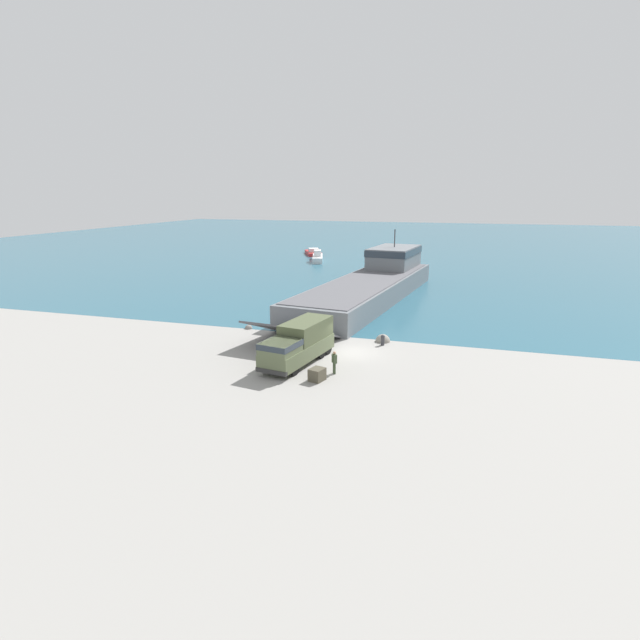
% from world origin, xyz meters
% --- Properties ---
extents(ground_plane, '(240.00, 240.00, 0.00)m').
position_xyz_m(ground_plane, '(0.00, 0.00, 0.00)').
color(ground_plane, gray).
extents(water_surface, '(240.00, 180.00, 0.01)m').
position_xyz_m(water_surface, '(0.00, 94.16, 0.00)').
color(water_surface, '#285B70').
rests_on(water_surface, ground_plane).
extents(landing_craft, '(11.96, 39.88, 7.58)m').
position_xyz_m(landing_craft, '(-2.52, 22.86, 1.84)').
color(landing_craft, slate).
rests_on(landing_craft, ground_plane).
extents(military_truck, '(3.72, 7.97, 3.00)m').
position_xyz_m(military_truck, '(-3.17, -3.53, 1.54)').
color(military_truck, '#566042').
rests_on(military_truck, ground_plane).
extents(soldier_on_ramp, '(0.46, 0.49, 1.66)m').
position_xyz_m(soldier_on_ramp, '(0.02, -5.05, 0.95)').
color(soldier_on_ramp, '#3D4C33').
rests_on(soldier_on_ramp, ground_plane).
extents(moored_boat_a, '(5.65, 7.99, 1.37)m').
position_xyz_m(moored_boat_a, '(-22.41, 61.28, 0.45)').
color(moored_boat_a, '#B22323').
rests_on(moored_boat_a, ground_plane).
extents(moored_boat_b, '(3.98, 8.22, 2.15)m').
position_xyz_m(moored_boat_b, '(-18.55, 51.66, 0.71)').
color(moored_boat_b, white).
rests_on(moored_boat_b, ground_plane).
extents(mooring_bollard, '(0.36, 0.36, 0.91)m').
position_xyz_m(mooring_bollard, '(2.13, 2.69, 0.50)').
color(mooring_bollard, '#333338').
rests_on(mooring_bollard, ground_plane).
extents(cargo_crate, '(1.12, 1.24, 0.87)m').
position_xyz_m(cargo_crate, '(-0.75, -6.68, 0.43)').
color(cargo_crate, '#4C4738').
rests_on(cargo_crate, ground_plane).
extents(shoreline_rock_a, '(1.27, 1.27, 1.27)m').
position_xyz_m(shoreline_rock_a, '(1.97, 3.74, 0.00)').
color(shoreline_rock_a, gray).
rests_on(shoreline_rock_a, ground_plane).
extents(shoreline_rock_b, '(0.72, 0.72, 0.72)m').
position_xyz_m(shoreline_rock_b, '(-10.86, 4.28, 0.00)').
color(shoreline_rock_b, gray).
rests_on(shoreline_rock_b, ground_plane).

